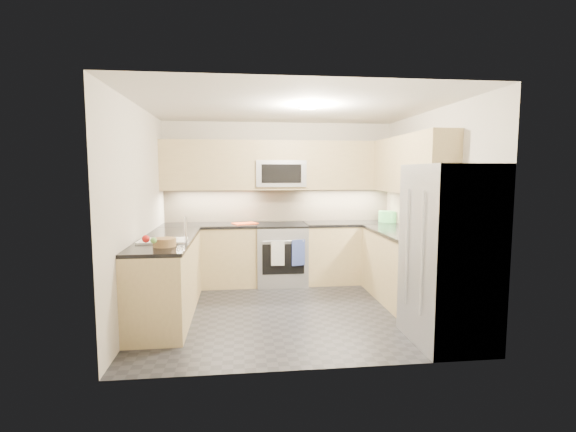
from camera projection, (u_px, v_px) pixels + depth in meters
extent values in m
cube|color=#232328|center=(291.00, 310.00, 5.23)|extent=(3.60, 3.20, 0.00)
cube|color=beige|center=(291.00, 107.00, 4.97)|extent=(3.60, 3.20, 0.02)
cube|color=beige|center=(279.00, 202.00, 6.68)|extent=(3.60, 0.02, 2.50)
cube|color=beige|center=(314.00, 228.00, 3.52)|extent=(3.60, 0.02, 2.50)
cube|color=beige|center=(139.00, 212.00, 4.89)|extent=(0.02, 3.20, 2.50)
cube|color=beige|center=(431.00, 209.00, 5.30)|extent=(0.02, 3.20, 2.50)
cube|color=tan|center=(210.00, 256.00, 6.34)|extent=(1.42, 0.60, 0.90)
cube|color=tan|center=(349.00, 253.00, 6.59)|extent=(1.42, 0.60, 0.90)
cube|color=tan|center=(402.00, 269.00, 5.50)|extent=(0.60, 1.70, 0.90)
cube|color=tan|center=(168.00, 278.00, 5.01)|extent=(0.60, 2.00, 0.90)
cube|color=black|center=(209.00, 225.00, 6.29)|extent=(1.42, 0.63, 0.04)
cube|color=black|center=(350.00, 223.00, 6.54)|extent=(1.42, 0.63, 0.04)
cube|color=black|center=(403.00, 234.00, 5.45)|extent=(0.63, 1.70, 0.04)
cube|color=black|center=(166.00, 240.00, 4.96)|extent=(0.63, 2.00, 0.04)
cube|color=tan|center=(280.00, 165.00, 6.45)|extent=(3.60, 0.35, 0.75)
cube|color=tan|center=(411.00, 164.00, 5.50)|extent=(0.35, 1.95, 0.75)
cube|color=tan|center=(279.00, 205.00, 6.68)|extent=(3.60, 0.01, 0.51)
cube|color=tan|center=(416.00, 210.00, 5.75)|extent=(0.01, 2.30, 0.51)
cube|color=#95979C|center=(281.00, 254.00, 6.44)|extent=(0.76, 0.65, 0.91)
cube|color=black|center=(281.00, 225.00, 6.39)|extent=(0.76, 0.65, 0.03)
cube|color=black|center=(283.00, 259.00, 6.12)|extent=(0.62, 0.02, 0.45)
cylinder|color=#B2B5BA|center=(283.00, 241.00, 6.07)|extent=(0.60, 0.02, 0.02)
cube|color=#96989E|center=(280.00, 174.00, 6.43)|extent=(0.76, 0.40, 0.40)
cube|color=black|center=(282.00, 174.00, 6.23)|extent=(0.60, 0.01, 0.28)
cube|color=#9EA0A5|center=(449.00, 255.00, 4.16)|extent=(0.70, 0.90, 1.80)
cylinder|color=#B2B5BA|center=(422.00, 254.00, 3.94)|extent=(0.02, 0.02, 1.20)
cylinder|color=#B2B5BA|center=(407.00, 247.00, 4.29)|extent=(0.02, 0.02, 1.20)
cube|color=white|center=(163.00, 247.00, 4.72)|extent=(0.52, 0.38, 0.16)
cylinder|color=silver|center=(186.00, 229.00, 4.73)|extent=(0.03, 0.03, 0.28)
cylinder|color=#4BAF56|center=(388.00, 216.00, 6.58)|extent=(0.38, 0.38, 0.17)
cube|color=#F04916|center=(245.00, 223.00, 6.35)|extent=(0.42, 0.36, 0.01)
cylinder|color=#A0784A|center=(165.00, 242.00, 4.40)|extent=(0.30, 0.30, 0.09)
sphere|color=red|center=(146.00, 239.00, 4.18)|extent=(0.08, 0.08, 0.08)
sphere|color=#63A747|center=(153.00, 240.00, 4.08)|extent=(0.06, 0.06, 0.06)
cube|color=white|center=(278.00, 253.00, 6.06)|extent=(0.20, 0.03, 0.37)
cube|color=#314186|center=(298.00, 253.00, 6.09)|extent=(0.20, 0.07, 0.38)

